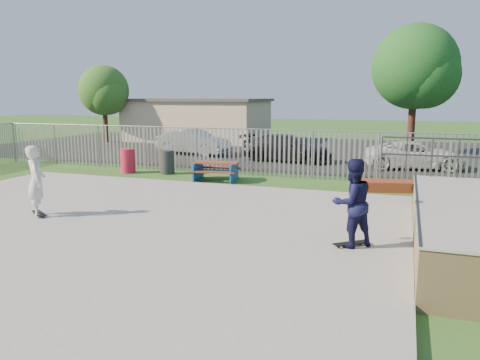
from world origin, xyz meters
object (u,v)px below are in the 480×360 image
(picnic_table, at_px, (216,171))
(car_dark, at_px, (286,148))
(funbox, at_px, (387,186))
(car_white, at_px, (415,155))
(skater_navy, at_px, (352,203))
(tree_mid, at_px, (415,67))
(tree_left, at_px, (104,91))
(trash_bin_red, at_px, (128,161))
(car_silver, at_px, (194,142))
(trash_bin_grey, at_px, (167,162))
(skater_white, at_px, (36,181))

(picnic_table, xyz_separation_m, car_dark, (1.30, 6.44, 0.32))
(funbox, height_order, car_white, car_white)
(funbox, relative_size, skater_navy, 1.02)
(skater_navy, bearing_deg, funbox, -133.30)
(funbox, relative_size, tree_mid, 0.26)
(funbox, height_order, tree_left, tree_left)
(trash_bin_red, xyz_separation_m, skater_navy, (10.61, -7.72, 0.57))
(car_silver, bearing_deg, skater_navy, -134.78)
(picnic_table, xyz_separation_m, car_silver, (-4.48, 7.40, 0.36))
(trash_bin_grey, bearing_deg, tree_mid, 47.57)
(skater_navy, bearing_deg, trash_bin_grey, -82.07)
(picnic_table, height_order, skater_navy, skater_navy)
(funbox, bearing_deg, tree_left, 136.14)
(funbox, xyz_separation_m, car_silver, (-11.12, 7.24, 0.57))
(car_white, xyz_separation_m, skater_navy, (-1.45, -13.18, 0.45))
(trash_bin_grey, bearing_deg, car_silver, 105.47)
(trash_bin_red, distance_m, tree_mid, 16.99)
(car_silver, relative_size, car_white, 0.97)
(car_dark, bearing_deg, skater_navy, -155.58)
(trash_bin_grey, xyz_separation_m, car_dark, (3.96, 5.61, 0.20))
(skater_navy, xyz_separation_m, skater_white, (-8.35, -0.17, 0.00))
(car_white, distance_m, tree_left, 22.69)
(funbox, xyz_separation_m, trash_bin_grey, (-9.30, 0.66, 0.34))
(trash_bin_grey, relative_size, car_silver, 0.23)
(trash_bin_grey, bearing_deg, skater_navy, -42.38)
(trash_bin_red, height_order, car_dark, car_dark)
(picnic_table, height_order, trash_bin_grey, trash_bin_grey)
(skater_white, bearing_deg, car_white, -82.11)
(car_dark, height_order, tree_left, tree_left)
(trash_bin_grey, height_order, skater_navy, skater_navy)
(funbox, distance_m, trash_bin_red, 11.09)
(tree_left, distance_m, skater_white, 23.05)
(car_dark, height_order, car_white, car_dark)
(picnic_table, xyz_separation_m, skater_white, (-2.18, -7.40, 0.72))
(car_silver, bearing_deg, trash_bin_grey, -155.36)
(picnic_table, height_order, tree_left, tree_left)
(trash_bin_red, distance_m, tree_left, 15.46)
(car_dark, xyz_separation_m, skater_navy, (4.87, -13.67, 0.40))
(skater_white, bearing_deg, funbox, -95.20)
(tree_left, bearing_deg, funbox, -30.37)
(car_dark, height_order, tree_mid, tree_mid)
(funbox, xyz_separation_m, skater_white, (-8.81, -7.56, 0.93))
(trash_bin_grey, relative_size, skater_white, 0.54)
(tree_mid, bearing_deg, tree_left, 178.90)
(car_silver, xyz_separation_m, tree_mid, (11.87, 4.43, 4.26))
(picnic_table, distance_m, tree_left, 18.87)
(trash_bin_grey, xyz_separation_m, car_white, (10.28, 5.12, 0.14))
(car_dark, distance_m, skater_white, 14.27)
(picnic_table, relative_size, funbox, 1.02)
(trash_bin_grey, bearing_deg, skater_white, -86.64)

